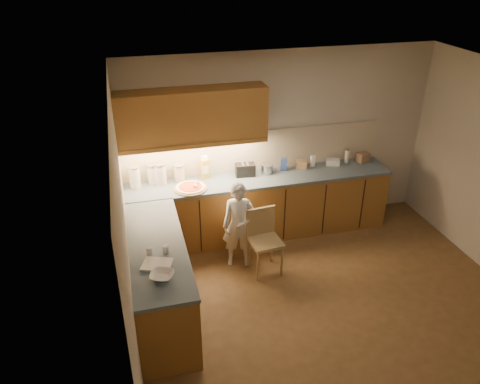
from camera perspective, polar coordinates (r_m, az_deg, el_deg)
The scene contains 24 objects.
room at distance 4.93m, azimuth 12.61°, elevation 1.72°, with size 4.54×4.50×2.62m.
l_counter at distance 6.26m, azimuth -1.20°, elevation -4.30°, with size 3.77×2.62×0.92m.
backsplash at distance 6.67m, azimuth 1.84°, elevation 5.09°, with size 3.75×0.02×0.58m, color beige.
upper_cabinets at distance 6.12m, azimuth -5.86°, elevation 9.19°, with size 1.95×0.36×0.73m.
pizza_on_board at distance 6.24m, azimuth -6.03°, elevation 0.52°, with size 0.44×0.44×0.18m.
child at distance 6.05m, azimuth -0.12°, elevation -4.05°, with size 0.43×0.28×1.19m, color silver.
wooden_chair at distance 6.02m, azimuth 2.89°, elevation -5.39°, with size 0.42×0.42×0.86m.
mixing_bowl at distance 4.68m, azimuth -9.50°, elevation -10.03°, with size 0.23×0.23×0.06m, color white.
canister_a at distance 6.35m, azimuth -12.71°, elevation 1.81°, with size 0.16×0.16×0.31m.
canister_b at distance 6.42m, azimuth -10.56°, elevation 2.21°, with size 0.16×0.16×0.28m.
canister_c at distance 6.37m, azimuth -9.67°, elevation 2.20°, with size 0.16×0.16×0.31m.
canister_d at distance 6.44m, azimuth -7.42°, elevation 2.36°, with size 0.15×0.15×0.25m.
oil_jug at distance 6.47m, azimuth -4.29°, elevation 2.91°, with size 0.12×0.10×0.33m.
toaster at distance 6.55m, azimuth 0.64°, elevation 2.73°, with size 0.29×0.18×0.18m.
steel_pot at distance 6.64m, azimuth 3.27°, elevation 2.87°, with size 0.18×0.18×0.14m.
blue_box at distance 6.74m, azimuth 5.34°, elevation 3.36°, with size 0.09×0.06×0.18m, color #2F4A8F.
card_box_a at distance 6.85m, azimuth 7.48°, elevation 3.35°, with size 0.16×0.11×0.11m, color tan.
white_bottle at distance 6.91m, azimuth 8.85°, elevation 3.75°, with size 0.06×0.06×0.17m, color white.
flat_pack at distance 7.05m, azimuth 11.24°, elevation 3.60°, with size 0.19×0.14×0.08m, color silver.
tall_jar at distance 7.11m, azimuth 12.91°, elevation 4.28°, with size 0.07×0.07×0.21m.
card_box_b at distance 7.23m, azimuth 14.75°, elevation 4.11°, with size 0.18×0.14×0.14m, color #987352.
dough_cloth at distance 4.87m, azimuth -10.07°, elevation -8.69°, with size 0.29×0.23×0.02m, color white.
spice_jar_a at distance 5.03m, azimuth -11.02°, elevation -7.05°, with size 0.06×0.06×0.08m, color silver.
spice_jar_b at distance 5.02m, azimuth -9.05°, elevation -6.87°, with size 0.06×0.06×0.08m, color white.
Camera 1 is at (-2.13, -3.91, 3.80)m, focal length 35.00 mm.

